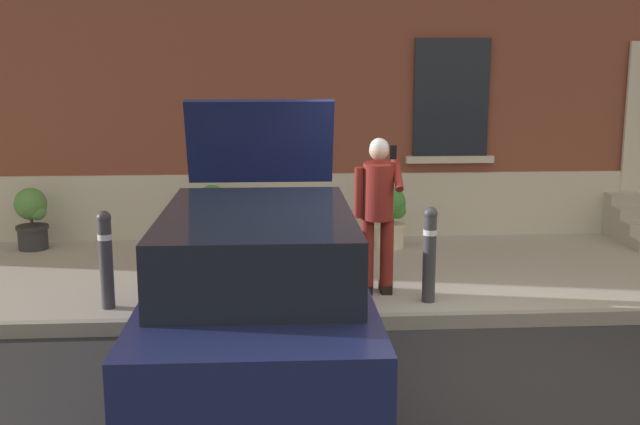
{
  "coord_description": "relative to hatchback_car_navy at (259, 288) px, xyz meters",
  "views": [
    {
      "loc": [
        -1.63,
        -6.47,
        2.67
      ],
      "look_at": [
        -1.11,
        1.6,
        1.1
      ],
      "focal_mm": 42.78,
      "sensor_mm": 36.0,
      "label": 1
    }
  ],
  "objects": [
    {
      "name": "ground_plane",
      "position": [
        1.75,
        0.21,
        -0.8
      ],
      "size": [
        80.0,
        80.0,
        0.0
      ],
      "primitive_type": "plane",
      "color": "#232326"
    },
    {
      "name": "sidewalk",
      "position": [
        1.75,
        3.01,
        -0.72
      ],
      "size": [
        24.0,
        3.6,
        0.15
      ],
      "primitive_type": "cube",
      "color": "#99968E",
      "rests_on": "ground"
    },
    {
      "name": "curb_edge",
      "position": [
        1.75,
        1.15,
        -0.72
      ],
      "size": [
        24.0,
        0.12,
        0.15
      ],
      "primitive_type": "cube",
      "color": "gray",
      "rests_on": "ground"
    },
    {
      "name": "hatchback_car_navy",
      "position": [
        0.0,
        0.0,
        0.0
      ],
      "size": [
        1.81,
        4.08,
        2.34
      ],
      "color": "#161E4C",
      "rests_on": "ground"
    },
    {
      "name": "bollard_near_person",
      "position": [
        1.8,
        1.56,
        -0.09
      ],
      "size": [
        0.15,
        0.15,
        1.04
      ],
      "color": "#333338",
      "rests_on": "sidewalk"
    },
    {
      "name": "bollard_far_left",
      "position": [
        -1.61,
        1.56,
        -0.09
      ],
      "size": [
        0.15,
        0.15,
        1.04
      ],
      "color": "#333338",
      "rests_on": "sidewalk"
    },
    {
      "name": "person_on_phone",
      "position": [
        1.28,
        1.87,
        0.35
      ],
      "size": [
        0.51,
        0.47,
        1.75
      ],
      "rotation": [
        0.0,
        0.0,
        0.26
      ],
      "color": "maroon",
      "rests_on": "sidewalk"
    },
    {
      "name": "planter_charcoal",
      "position": [
        -3.19,
        4.27,
        -0.19
      ],
      "size": [
        0.44,
        0.44,
        0.86
      ],
      "color": "#2D2D30",
      "rests_on": "sidewalk"
    },
    {
      "name": "planter_olive",
      "position": [
        -0.71,
        4.38,
        -0.19
      ],
      "size": [
        0.44,
        0.44,
        0.86
      ],
      "color": "#606B38",
      "rests_on": "sidewalk"
    },
    {
      "name": "planter_cream",
      "position": [
        1.77,
        4.06,
        -0.19
      ],
      "size": [
        0.44,
        0.44,
        0.86
      ],
      "color": "beige",
      "rests_on": "sidewalk"
    }
  ]
}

